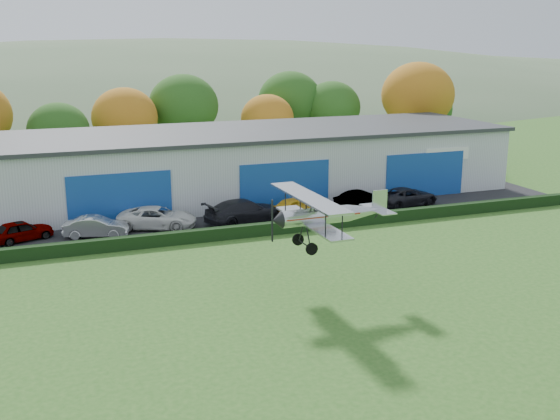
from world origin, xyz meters
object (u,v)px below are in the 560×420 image
object	(u,v)px
car_4	(298,207)
car_5	(364,201)
hangar	(259,161)
biplane	(326,214)
car_2	(157,218)
car_0	(21,231)
car_6	(407,197)
car_3	(245,211)
car_1	(96,227)

from	to	relation	value
car_4	car_5	bearing A→B (deg)	-104.47
hangar	biplane	xyz separation A→B (m)	(-4.40, -22.96, 1.58)
car_2	car_0	bearing A→B (deg)	111.95
car_6	biplane	distance (m)	20.25
car_0	car_4	world-z (taller)	car_4
car_3	hangar	bearing A→B (deg)	-38.08
hangar	biplane	world-z (taller)	hangar
car_4	biplane	size ratio (longest dim) A/B	0.60
car_0	car_1	xyz separation A→B (m)	(4.50, -0.74, 0.01)
car_0	car_5	size ratio (longest dim) A/B	0.87
car_5	car_6	bearing A→B (deg)	-92.68
car_1	car_4	world-z (taller)	car_4
biplane	car_1	bearing A→B (deg)	122.45
car_0	car_5	distance (m)	23.76
car_3	car_4	bearing A→B (deg)	-98.26
car_1	hangar	bearing A→B (deg)	-43.34
hangar	car_3	xyz separation A→B (m)	(-3.99, -8.64, -1.78)
car_2	hangar	bearing A→B (deg)	-28.77
car_0	car_6	bearing A→B (deg)	-113.11
car_3	car_0	bearing A→B (deg)	73.32
car_6	car_0	bearing A→B (deg)	79.33
car_3	car_5	distance (m)	9.33
car_6	biplane	bearing A→B (deg)	127.84
car_6	car_3	bearing A→B (deg)	82.04
car_5	car_4	bearing A→B (deg)	84.27
car_3	biplane	bearing A→B (deg)	165.05
biplane	car_4	bearing A→B (deg)	71.82
car_1	biplane	size ratio (longest dim) A/B	0.58
car_0	car_6	distance (m)	27.48
car_3	car_6	xyz separation A→B (m)	(13.04, 0.41, -0.13)
car_4	car_5	world-z (taller)	car_5
hangar	biplane	bearing A→B (deg)	-100.84
hangar	car_6	size ratio (longest dim) A/B	8.03
car_1	car_3	world-z (taller)	car_3
car_4	car_1	bearing A→B (deg)	77.59
car_2	biplane	size ratio (longest dim) A/B	0.75
car_2	car_3	bearing A→B (deg)	-74.66
car_1	car_5	bearing A→B (deg)	-74.35
hangar	car_1	bearing A→B (deg)	-148.49
car_1	car_2	distance (m)	4.09
car_5	car_6	xyz separation A→B (m)	(3.72, 0.13, -0.03)
hangar	car_0	xyz separation A→B (m)	(-18.42, -7.79, -1.95)
car_5	car_6	distance (m)	3.73
car_2	car_3	distance (m)	5.94
car_1	car_6	distance (m)	22.98
biplane	car_5	bearing A→B (deg)	55.34
biplane	hangar	bearing A→B (deg)	78.19
car_1	car_5	distance (m)	19.25
car_5	biplane	distance (m)	17.88
car_0	car_6	world-z (taller)	car_6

